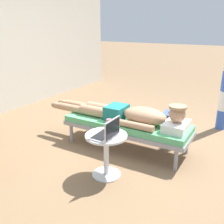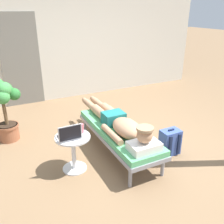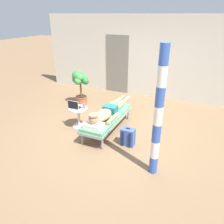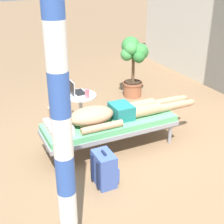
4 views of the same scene
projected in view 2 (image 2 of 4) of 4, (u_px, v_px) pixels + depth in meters
The scene contains 10 objects.
ground_plane at pixel (131, 148), 4.00m from camera, with size 40.00×40.00×0.00m, color #846647.
house_wall_back at pixel (61, 42), 5.80m from camera, with size 7.60×0.20×2.70m, color beige.
house_door_panel at pixel (21, 61), 5.44m from camera, with size 0.84×0.03×2.04m, color slate.
lounge_chair at pixel (118, 132), 3.77m from camera, with size 0.61×1.81×0.42m.
person_reclining at pixel (120, 123), 3.67m from camera, with size 0.53×2.17×0.33m.
side_table at pixel (73, 147), 3.35m from camera, with size 0.48×0.48×0.52m.
laptop at pixel (69, 135), 3.19m from camera, with size 0.31×0.24×0.23m.
drink_glass at pixel (81, 128), 3.36m from camera, with size 0.06×0.06×0.13m, color #D86672.
backpack at pixel (170, 142), 3.78m from camera, with size 0.30×0.26×0.42m.
potted_plant at pixel (1, 100), 3.99m from camera, with size 0.61×0.55×1.11m.
Camera 2 is at (-1.81, -2.95, 2.12)m, focal length 39.23 mm.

